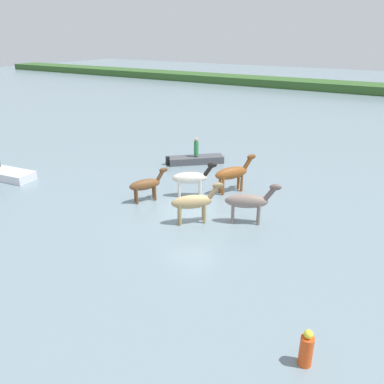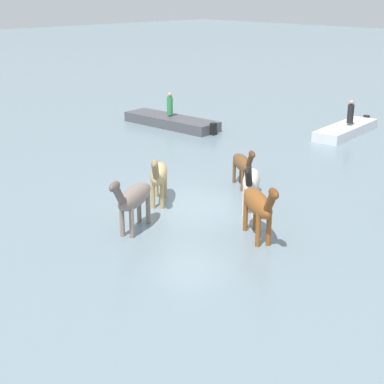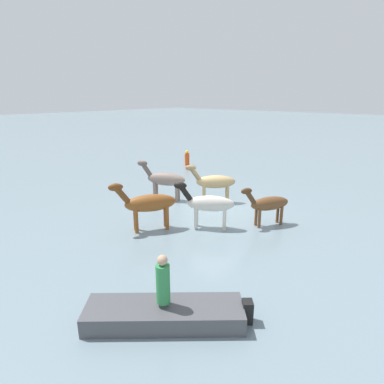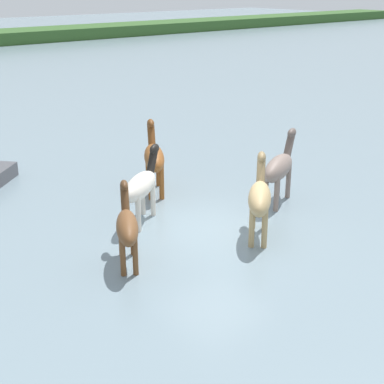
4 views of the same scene
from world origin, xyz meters
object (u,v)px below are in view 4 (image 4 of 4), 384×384
Objects in this scene: horse_dun_straggler at (141,186)px; horse_chestnut_trailing at (154,157)px; horse_mid_herd at (260,198)px; horse_rear_stallion at (279,167)px; horse_lead at (127,226)px.

horse_dun_straggler is 2.34m from horse_chestnut_trailing.
horse_mid_herd is at bearing -91.09° from horse_dun_straggler.
horse_rear_stallion reaches higher than horse_lead.
horse_chestnut_trailing reaches higher than horse_lead.
horse_dun_straggler is 3.19m from horse_mid_herd.
horse_rear_stallion is (2.12, 1.31, 0.03)m from horse_mid_herd.
horse_rear_stallion is at bearing -11.91° from horse_mid_herd.
horse_chestnut_trailing reaches higher than horse_rear_stallion.
horse_mid_herd is at bearing -174.28° from horse_rear_stallion.
horse_chestnut_trailing reaches higher than horse_dun_straggler.
horse_rear_stallion is (3.90, -1.35, 0.05)m from horse_dun_straggler.
horse_chestnut_trailing is at bearing 101.03° from horse_rear_stallion.
horse_chestnut_trailing reaches higher than horse_mid_herd.
horse_lead is (-3.40, 0.84, -0.13)m from horse_mid_herd.
horse_chestnut_trailing is at bearing 48.49° from horse_mid_herd.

